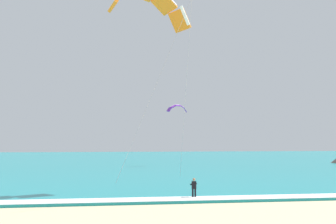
# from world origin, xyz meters

# --- Properties ---
(sea) EXTENTS (200.00, 120.00, 0.20)m
(sea) POSITION_xyz_m (0.00, 73.17, 0.10)
(sea) COLOR teal
(sea) RESTS_ON ground
(surf_foam) EXTENTS (200.00, 1.94, 0.04)m
(surf_foam) POSITION_xyz_m (0.00, 14.17, 0.22)
(surf_foam) COLOR white
(surf_foam) RESTS_ON sea
(surfboard) EXTENTS (0.44, 1.40, 0.09)m
(surfboard) POSITION_xyz_m (-5.53, 14.81, 0.03)
(surfboard) COLOR white
(surfboard) RESTS_ON ground
(kitesurfer) EXTENTS (0.55, 0.52, 1.69)m
(kitesurfer) POSITION_xyz_m (-5.53, 14.83, 0.94)
(kitesurfer) COLOR black
(kitesurfer) RESTS_ON ground
(kite_primary) EXTENTS (8.06, 6.85, 17.53)m
(kite_primary) POSITION_xyz_m (-8.76, 18.97, 17.33)
(kite_primary) COLOR orange
(kite_distant) EXTENTS (3.89, 1.74, 1.45)m
(kite_distant) POSITION_xyz_m (-1.03, 51.42, 10.60)
(kite_distant) COLOR purple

